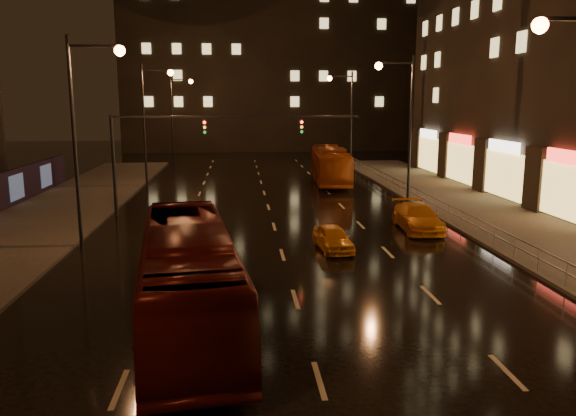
{
  "coord_description": "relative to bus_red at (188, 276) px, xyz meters",
  "views": [
    {
      "loc": [
        -1.97,
        -15.13,
        7.01
      ],
      "look_at": [
        0.13,
        8.48,
        2.5
      ],
      "focal_mm": 35.0,
      "sensor_mm": 36.0,
      "label": 1
    }
  ],
  "objects": [
    {
      "name": "taxi_near",
      "position": [
        6.08,
        8.61,
        -1.02
      ],
      "size": [
        1.75,
        3.61,
        1.19
      ],
      "primitive_type": "imported",
      "rotation": [
        0.0,
        0.0,
        0.1
      ],
      "color": "orange",
      "rests_on": "ground"
    },
    {
      "name": "sidewalk_right",
      "position": [
        17.1,
        13.0,
        -1.54
      ],
      "size": [
        7.0,
        70.0,
        0.15
      ],
      "primitive_type": "cube",
      "color": "#38332D",
      "rests_on": "ground"
    },
    {
      "name": "ground",
      "position": [
        3.6,
        18.0,
        -1.62
      ],
      "size": [
        140.0,
        140.0,
        0.0
      ],
      "primitive_type": "plane",
      "color": "black",
      "rests_on": "ground"
    },
    {
      "name": "taxi_far",
      "position": [
        11.46,
        12.46,
        -0.9
      ],
      "size": [
        2.18,
        5.0,
        1.43
      ],
      "primitive_type": "imported",
      "rotation": [
        0.0,
        0.0,
        -0.04
      ],
      "color": "orange",
      "rests_on": "ground"
    },
    {
      "name": "sidewalk_left",
      "position": [
        -9.9,
        13.0,
        -1.54
      ],
      "size": [
        7.0,
        70.0,
        0.15
      ],
      "primitive_type": "cube",
      "color": "#38332D",
      "rests_on": "ground"
    },
    {
      "name": "bus_curb",
      "position": [
        9.6,
        30.98,
        -0.06
      ],
      "size": [
        3.4,
        11.37,
        3.12
      ],
      "primitive_type": "imported",
      "rotation": [
        0.0,
        0.0,
        -0.07
      ],
      "color": "#A14210",
      "rests_on": "ground"
    },
    {
      "name": "railing_right",
      "position": [
        13.8,
        16.0,
        -0.72
      ],
      "size": [
        0.05,
        56.0,
        1.0
      ],
      "color": "#99999E",
      "rests_on": "sidewalk_right"
    },
    {
      "name": "building_distant",
      "position": [
        7.6,
        70.0,
        16.38
      ],
      "size": [
        44.0,
        16.0,
        36.0
      ],
      "primitive_type": "cube",
      "color": "black",
      "rests_on": "ground"
    },
    {
      "name": "bus_red",
      "position": [
        0.0,
        0.0,
        0.0
      ],
      "size": [
        4.15,
        11.87,
        3.24
      ],
      "primitive_type": "imported",
      "rotation": [
        0.0,
        0.0,
        0.12
      ],
      "color": "#4D0E0B",
      "rests_on": "ground"
    },
    {
      "name": "traffic_signal",
      "position": [
        -1.46,
        18.0,
        3.12
      ],
      "size": [
        15.31,
        0.32,
        6.2
      ],
      "color": "black",
      "rests_on": "ground"
    }
  ]
}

